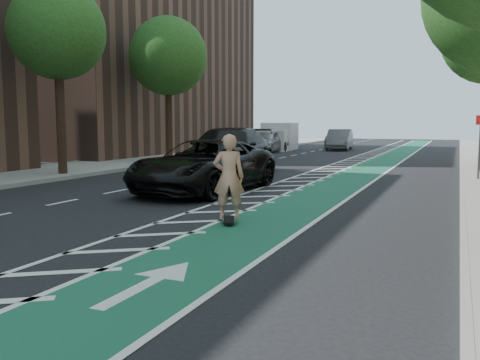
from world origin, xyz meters
The scene contains 20 objects.
ground centered at (0.00, 0.00, 0.00)m, with size 120.00×120.00×0.00m, color black.
bike_lane centered at (3.00, 10.00, 0.01)m, with size 2.00×90.00×0.01m, color #18553B.
buffer_strip centered at (1.50, 10.00, 0.01)m, with size 1.40×90.00×0.01m, color silver.
sidewalk_left centered at (-9.50, 10.00, 0.07)m, with size 5.00×90.00×0.15m, color gray.
curb_right centered at (7.05, 10.00, 0.08)m, with size 0.12×90.00×0.16m, color gray.
curb_left centered at (-7.05, 10.00, 0.08)m, with size 0.12×90.00×0.16m, color gray.
building_left_far centered at (-17.50, 24.00, 9.00)m, with size 14.00×22.00×18.00m, color brown.
tree_l_c centered at (-7.90, 8.00, 5.77)m, with size 4.20×4.20×7.90m.
tree_l_d centered at (-7.90, 16.00, 5.77)m, with size 4.20×4.20×7.90m.
sign_post centered at (7.60, 12.00, 1.35)m, with size 0.35×0.08×2.47m.
skateboard centered at (2.30, 1.54, 0.09)m, with size 0.54×0.84×0.11m.
skateboarder centered at (2.30, 1.54, 1.04)m, with size 0.68×0.45×1.87m, color tan.
suv_near centered at (-0.60, 6.01, 0.83)m, with size 2.77×6.00×1.67m, color black.
suv_far centered at (-1.87, 10.57, 0.99)m, with size 2.78×6.85×1.99m, color black.
car_silver centered at (-6.00, 26.49, 0.82)m, with size 1.94×4.82×1.64m, color #A1A0A6.
car_grey centered at (-1.86, 31.86, 0.82)m, with size 1.74×4.98×1.64m, color slate.
box_truck centered at (-6.24, 29.63, 0.99)m, with size 2.81×5.35×2.14m.
barrel_a centered at (-2.20, 9.00, 0.42)m, with size 0.65×0.65×0.89m.
barrel_b centered at (-1.80, 9.50, 0.40)m, with size 0.61×0.61×0.84m.
barrel_c centered at (-3.52, 15.56, 0.48)m, with size 0.74×0.74×1.01m.
Camera 1 is at (6.89, -8.48, 2.25)m, focal length 38.00 mm.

